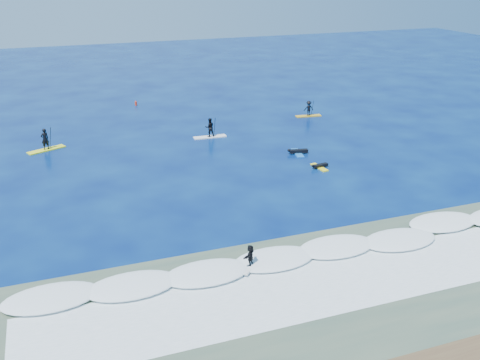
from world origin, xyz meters
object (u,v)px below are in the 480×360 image
object	(u,v)px
prone_paddler_near	(319,166)
sup_paddler_center	(210,129)
sup_paddler_right	(309,109)
sup_paddler_left	(45,142)
marker_buoy	(136,103)
wave_surfer	(250,257)
prone_paddler_far	(298,152)

from	to	relation	value
prone_paddler_near	sup_paddler_center	bearing A→B (deg)	21.85
sup_paddler_right	prone_paddler_near	size ratio (longest dim) A/B	1.45
sup_paddler_left	prone_paddler_near	distance (m)	24.30
sup_paddler_right	marker_buoy	size ratio (longest dim) A/B	4.59
sup_paddler_right	wave_surfer	world-z (taller)	sup_paddler_right
prone_paddler_near	wave_surfer	size ratio (longest dim) A/B	1.19
prone_paddler_far	marker_buoy	bearing A→B (deg)	36.45
sup_paddler_center	wave_surfer	distance (m)	23.91
sup_paddler_right	prone_paddler_near	distance (m)	15.70
prone_paddler_near	wave_surfer	bearing A→B (deg)	131.74
prone_paddler_near	sup_paddler_left	bearing A→B (deg)	52.28
sup_paddler_right	marker_buoy	xyz separation A→B (m)	(-16.89, 11.14, -0.50)
prone_paddler_near	wave_surfer	world-z (taller)	wave_surfer
sup_paddler_left	prone_paddler_far	distance (m)	22.48
sup_paddler_center	wave_surfer	size ratio (longest dim) A/B	1.92
prone_paddler_near	prone_paddler_far	world-z (taller)	prone_paddler_far
prone_paddler_far	sup_paddler_right	bearing A→B (deg)	-20.31
sup_paddler_right	prone_paddler_far	size ratio (longest dim) A/B	1.20
sup_paddler_center	prone_paddler_far	distance (m)	9.26
wave_surfer	prone_paddler_near	bearing A→B (deg)	4.89
sup_paddler_left	wave_surfer	xyz separation A→B (m)	(10.09, -24.83, 0.03)
sup_paddler_center	prone_paddler_near	world-z (taller)	sup_paddler_center
sup_paddler_center	marker_buoy	xyz separation A→B (m)	(-4.61, 14.68, -0.55)
prone_paddler_near	sup_paddler_right	bearing A→B (deg)	-30.66
sup_paddler_left	prone_paddler_near	size ratio (longest dim) A/B	1.71
wave_surfer	sup_paddler_right	bearing A→B (deg)	13.43
sup_paddler_right	sup_paddler_center	bearing A→B (deg)	-157.63
sup_paddler_center	prone_paddler_far	xyz separation A→B (m)	(5.93, -7.08, -0.66)
sup_paddler_center	sup_paddler_right	bearing A→B (deg)	18.54
sup_paddler_center	sup_paddler_right	size ratio (longest dim) A/B	1.11
prone_paddler_far	marker_buoy	xyz separation A→B (m)	(-10.53, 21.76, 0.11)
sup_paddler_left	sup_paddler_right	size ratio (longest dim) A/B	1.18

